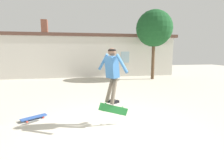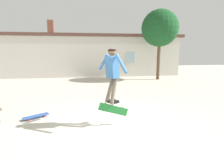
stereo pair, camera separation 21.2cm
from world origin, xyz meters
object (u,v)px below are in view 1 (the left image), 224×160
(skateboard_flipping, at_px, (113,109))
(skateboard_resting, at_px, (34,117))
(tree_right, at_px, (154,29))
(skater, at_px, (112,70))

(skateboard_flipping, relative_size, skateboard_resting, 1.13)
(tree_right, xyz_separation_m, skateboard_flipping, (-4.53, -7.70, -3.22))
(skateboard_flipping, height_order, skateboard_resting, skateboard_flipping)
(tree_right, height_order, skater, tree_right)
(tree_right, bearing_deg, skateboard_resting, -135.06)
(skater, height_order, skateboard_resting, skater)
(skater, height_order, skateboard_flipping, skater)
(tree_right, bearing_deg, skater, -120.90)
(tree_right, relative_size, skateboard_flipping, 5.82)
(skateboard_flipping, xyz_separation_m, skateboard_resting, (-2.32, 0.87, -0.40))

